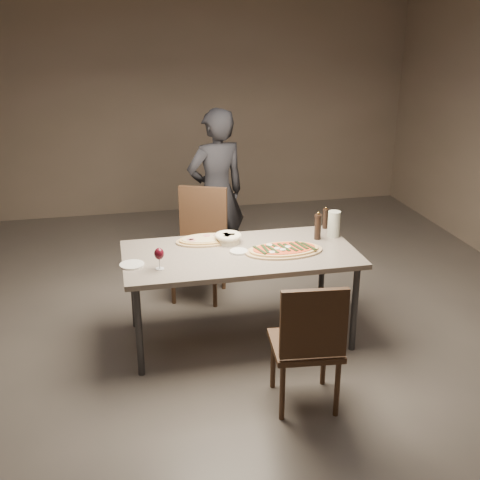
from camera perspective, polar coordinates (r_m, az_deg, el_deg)
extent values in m
plane|color=#5C554F|center=(4.98, 0.00, -9.19)|extent=(7.00, 7.00, 0.00)
plane|color=gray|center=(7.84, -5.62, 12.73)|extent=(6.00, 0.00, 6.00)
cube|color=gray|center=(4.66, 0.00, -1.38)|extent=(1.80, 0.90, 0.04)
cylinder|color=#333335|center=(4.40, -9.56, -8.55)|extent=(0.05, 0.05, 0.71)
cylinder|color=#333335|center=(4.73, 10.80, -6.42)|extent=(0.05, 0.05, 0.71)
cylinder|color=#333335|center=(5.05, -10.06, -4.50)|extent=(0.05, 0.05, 0.71)
cylinder|color=#333335|center=(5.35, 7.77, -2.92)|extent=(0.05, 0.05, 0.71)
ellipsoid|color=white|center=(4.63, 3.55, -0.75)|extent=(0.05, 0.05, 0.01)
ellipsoid|color=white|center=(4.61, 4.08, -0.87)|extent=(0.05, 0.05, 0.01)
ellipsoid|color=white|center=(4.70, 2.81, -0.42)|extent=(0.05, 0.05, 0.01)
ellipsoid|color=white|center=(4.67, 4.56, -0.60)|extent=(0.05, 0.05, 0.01)
ellipsoid|color=white|center=(4.56, 3.05, -1.11)|extent=(0.05, 0.05, 0.01)
cube|color=black|center=(4.59, 1.88, -0.95)|extent=(0.07, 0.17, 0.01)
cube|color=black|center=(4.62, 2.43, -0.83)|extent=(0.03, 0.18, 0.01)
cube|color=black|center=(4.61, 3.07, -0.87)|extent=(0.07, 0.18, 0.01)
cube|color=black|center=(4.65, 3.57, -0.70)|extent=(0.08, 0.17, 0.01)
cube|color=black|center=(4.66, 4.18, -0.69)|extent=(0.07, 0.18, 0.01)
cube|color=black|center=(4.66, 4.81, -0.70)|extent=(0.08, 0.17, 0.01)
cube|color=black|center=(4.68, 5.35, -0.61)|extent=(0.07, 0.17, 0.01)
cube|color=black|center=(4.71, 5.86, -0.48)|extent=(0.06, 0.18, 0.01)
cube|color=black|center=(4.70, 6.54, -0.57)|extent=(0.08, 0.17, 0.01)
cylinder|color=tan|center=(4.90, -3.18, 0.44)|extent=(0.06, 0.06, 0.00)
cylinder|color=tan|center=(4.83, -4.72, 0.09)|extent=(0.06, 0.06, 0.00)
cylinder|color=tan|center=(4.80, -4.58, -0.02)|extent=(0.06, 0.06, 0.00)
cylinder|color=tan|center=(4.90, -2.19, 0.47)|extent=(0.06, 0.06, 0.00)
cylinder|color=beige|center=(4.82, -1.13, 0.13)|extent=(0.18, 0.18, 0.07)
torus|color=beige|center=(4.82, -1.13, 0.42)|extent=(0.22, 0.22, 0.03)
cube|color=olive|center=(4.82, -0.84, 0.33)|extent=(0.06, 0.06, 0.04)
cube|color=olive|center=(4.84, -1.33, 0.38)|extent=(0.06, 0.07, 0.04)
cube|color=olive|center=(4.80, -1.23, 0.20)|extent=(0.07, 0.07, 0.04)
cylinder|color=white|center=(4.64, -0.12, -1.09)|extent=(0.14, 0.14, 0.02)
cylinder|color=#9E963A|center=(4.64, -0.12, -1.05)|extent=(0.10, 0.10, 0.00)
cylinder|color=black|center=(5.19, 8.09, 1.92)|extent=(0.04, 0.04, 0.16)
cylinder|color=black|center=(5.16, 8.14, 2.84)|extent=(0.05, 0.05, 0.02)
sphere|color=gold|center=(5.15, 8.15, 3.03)|extent=(0.02, 0.02, 0.02)
cylinder|color=black|center=(4.92, 7.38, 1.12)|extent=(0.05, 0.05, 0.19)
cylinder|color=black|center=(4.89, 7.44, 2.29)|extent=(0.06, 0.06, 0.02)
sphere|color=gold|center=(4.88, 7.45, 2.54)|extent=(0.02, 0.02, 0.02)
cylinder|color=silver|center=(5.00, 8.89, 1.51)|extent=(0.10, 0.10, 0.22)
cylinder|color=silver|center=(4.38, -7.61, -2.71)|extent=(0.06, 0.06, 0.01)
cylinder|color=silver|center=(4.37, -7.63, -2.21)|extent=(0.01, 0.01, 0.08)
ellipsoid|color=#410913|center=(4.34, -7.68, -1.30)|extent=(0.07, 0.07, 0.09)
cylinder|color=white|center=(4.47, -10.21, -2.32)|extent=(0.18, 0.18, 0.01)
cube|color=#412B1B|center=(4.04, 6.20, -9.91)|extent=(0.48, 0.48, 0.04)
cylinder|color=#412B1B|center=(3.99, 4.03, -14.19)|extent=(0.04, 0.04, 0.41)
cylinder|color=#412B1B|center=(4.06, 9.19, -13.72)|extent=(0.04, 0.04, 0.41)
cylinder|color=#412B1B|center=(4.28, 3.16, -11.45)|extent=(0.04, 0.04, 0.41)
cylinder|color=#412B1B|center=(4.35, 7.93, -11.08)|extent=(0.04, 0.04, 0.41)
cube|color=#412B1B|center=(3.74, 7.02, -7.89)|extent=(0.42, 0.08, 0.46)
cube|color=#412B1B|center=(5.49, -3.97, -0.94)|extent=(0.62, 0.62, 0.04)
cylinder|color=#412B1B|center=(5.71, -1.57, -2.61)|extent=(0.04, 0.04, 0.44)
cylinder|color=#412B1B|center=(5.80, -5.31, -2.33)|extent=(0.04, 0.04, 0.44)
cylinder|color=#412B1B|center=(5.37, -2.40, -4.22)|extent=(0.04, 0.04, 0.44)
cylinder|color=#412B1B|center=(5.46, -6.36, -3.89)|extent=(0.04, 0.04, 0.44)
cube|color=#412B1B|center=(5.58, -3.52, 2.62)|extent=(0.43, 0.21, 0.49)
imported|color=black|center=(5.90, -2.25, 4.45)|extent=(0.69, 0.55, 1.66)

